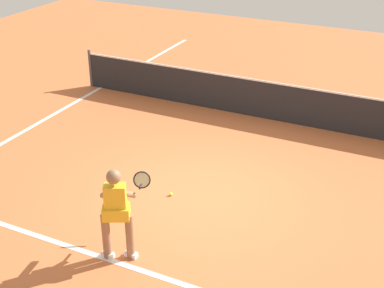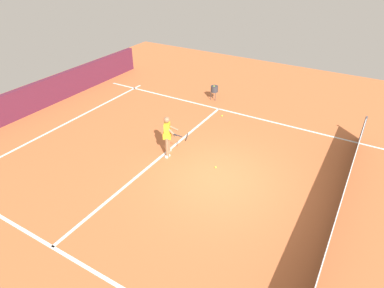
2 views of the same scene
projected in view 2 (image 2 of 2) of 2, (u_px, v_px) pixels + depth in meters
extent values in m
plane|color=#C66638|center=(219.00, 178.00, 11.03)|extent=(25.95, 25.95, 0.00)
cube|color=#561E33|center=(27.00, 100.00, 14.89)|extent=(14.62, 0.24, 1.28)
cube|color=white|center=(64.00, 124.00, 14.27)|extent=(10.62, 0.10, 0.01)
cube|color=white|center=(160.00, 158.00, 12.07)|extent=(9.62, 0.10, 0.01)
cube|color=white|center=(267.00, 121.00, 14.56)|extent=(0.10, 17.97, 0.01)
cylinder|color=#4C4C51|center=(363.00, 128.00, 12.90)|extent=(0.08, 0.08, 1.04)
cube|color=#232326|center=(340.00, 207.00, 9.18)|extent=(10.14, 0.02, 0.92)
cube|color=white|center=(344.00, 193.00, 8.93)|extent=(10.14, 0.02, 0.04)
cylinder|color=#8C6647|center=(168.00, 143.00, 12.23)|extent=(0.13, 0.13, 0.78)
cylinder|color=#8C6647|center=(167.00, 148.00, 11.92)|extent=(0.13, 0.13, 0.78)
cube|color=white|center=(169.00, 151.00, 12.41)|extent=(0.20, 0.10, 0.08)
cube|color=white|center=(168.00, 156.00, 12.10)|extent=(0.20, 0.10, 0.08)
cube|color=gold|center=(167.00, 130.00, 11.73)|extent=(0.38, 0.32, 0.52)
cube|color=gold|center=(167.00, 135.00, 11.84)|extent=(0.48, 0.43, 0.20)
sphere|color=#8C6647|center=(167.00, 120.00, 11.52)|extent=(0.22, 0.22, 0.22)
cylinder|color=#8C6647|center=(172.00, 127.00, 11.84)|extent=(0.43, 0.37, 0.37)
cylinder|color=#8C6647|center=(171.00, 131.00, 11.59)|extent=(0.11, 0.48, 0.37)
cylinder|color=black|center=(178.00, 135.00, 11.43)|extent=(0.16, 0.28, 0.14)
torus|color=black|center=(187.00, 137.00, 11.45)|extent=(0.31, 0.23, 0.28)
cylinder|color=beige|center=(187.00, 137.00, 11.45)|extent=(0.25, 0.19, 0.23)
sphere|color=#D1E533|center=(216.00, 167.00, 11.51)|extent=(0.07, 0.07, 0.07)
sphere|color=#D1E533|center=(222.00, 116.00, 14.92)|extent=(0.07, 0.07, 0.07)
cylinder|color=#333338|center=(214.00, 89.00, 16.29)|extent=(0.36, 0.36, 0.30)
cylinder|color=#333338|center=(215.00, 97.00, 16.32)|extent=(0.02, 0.02, 0.40)
cylinder|color=#333338|center=(213.00, 94.00, 16.62)|extent=(0.02, 0.02, 0.40)
cylinder|color=#333338|center=(211.00, 96.00, 16.43)|extent=(0.02, 0.02, 0.40)
sphere|color=#D1E533|center=(214.00, 86.00, 16.17)|extent=(0.07, 0.07, 0.07)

